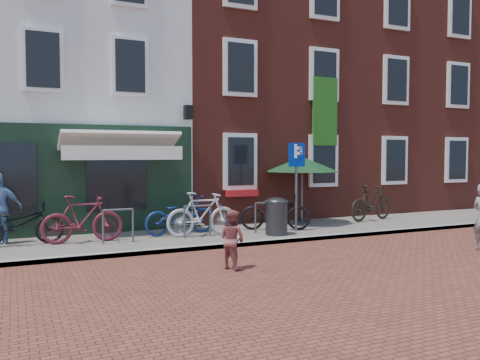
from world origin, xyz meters
name	(u,v)px	position (x,y,z in m)	size (l,w,h in m)	color
ground	(272,244)	(0.00, 0.00, 0.00)	(80.00, 80.00, 0.00)	brown
sidewalk	(278,231)	(1.00, 1.50, 0.05)	(24.00, 3.00, 0.10)	slate
building_stucco	(36,84)	(-5.00, 7.00, 4.50)	(8.00, 8.00, 9.00)	silver
building_brick_mid	(232,82)	(2.00, 7.00, 5.00)	(6.00, 8.00, 10.00)	maroon
building_brick_right	(358,90)	(8.00, 7.00, 5.00)	(6.00, 8.00, 10.00)	maroon
filler_right	(464,108)	(14.50, 7.00, 4.50)	(7.00, 8.00, 9.00)	maroon
litter_bin	(276,214)	(0.52, 0.70, 0.64)	(0.57, 0.57, 1.05)	#2D2D2F
parking_sign	(297,171)	(1.33, 1.05, 1.76)	(0.50, 0.07, 2.43)	#4C4C4F
parasol	(302,161)	(2.21, 2.19, 2.00)	(2.28, 2.28, 2.14)	#4C4C4F
boy	(232,239)	(-1.92, -1.95, 0.58)	(0.56, 0.44, 1.15)	#924746
bicycle_0	(19,223)	(-5.64, 1.84, 0.61)	(0.68, 1.96, 1.03)	black
bicycle_1	(82,219)	(-4.26, 1.60, 0.67)	(0.54, 1.90, 1.14)	maroon
bicycle_2	(180,215)	(-1.78, 1.79, 0.61)	(0.68, 1.96, 1.03)	navy
bicycle_3	(202,214)	(-1.32, 1.36, 0.67)	(0.54, 1.90, 1.14)	#B8B9BB
bicycle_4	(275,212)	(0.89, 1.45, 0.61)	(0.68, 1.96, 1.03)	black
bicycle_5	(371,203)	(4.60, 1.87, 0.67)	(0.54, 1.90, 1.14)	black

